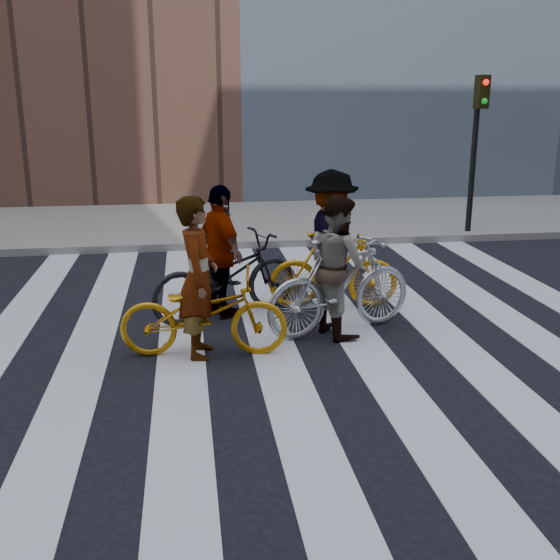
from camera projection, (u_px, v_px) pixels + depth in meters
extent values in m
plane|color=black|center=(314.00, 337.00, 8.23)|extent=(100.00, 100.00, 0.00)
cube|color=gray|center=(252.00, 222.00, 15.36)|extent=(100.00, 5.00, 0.15)
cube|color=silver|center=(89.00, 348.00, 7.85)|extent=(0.55, 10.00, 0.01)
cube|color=silver|center=(181.00, 343.00, 8.00)|extent=(0.55, 10.00, 0.01)
cube|color=silver|center=(270.00, 339.00, 8.16)|extent=(0.55, 10.00, 0.01)
cube|color=silver|center=(356.00, 334.00, 8.31)|extent=(0.55, 10.00, 0.01)
cube|color=silver|center=(439.00, 330.00, 8.46)|extent=(0.55, 10.00, 0.01)
cube|color=silver|center=(519.00, 326.00, 8.61)|extent=(0.55, 10.00, 0.01)
cylinder|color=black|center=(473.00, 162.00, 13.55)|extent=(0.12, 0.12, 3.20)
cube|color=black|center=(482.00, 92.00, 13.02)|extent=(0.22, 0.28, 0.65)
sphere|color=red|center=(486.00, 82.00, 12.83)|extent=(0.12, 0.12, 0.12)
sphere|color=#0CCC26|center=(484.00, 101.00, 12.93)|extent=(0.12, 0.12, 0.12)
imported|color=#C9820B|center=(204.00, 314.00, 7.54)|extent=(1.99, 0.87, 1.01)
imported|color=#B2B4BC|center=(341.00, 285.00, 8.24)|extent=(2.16, 1.23, 1.25)
imported|color=#F69F0D|center=(334.00, 270.00, 9.24)|extent=(1.87, 0.71, 1.10)
imported|color=black|center=(225.00, 276.00, 8.88)|extent=(2.29, 1.57, 1.14)
imported|color=slate|center=(198.00, 278.00, 7.42)|extent=(0.52, 0.72, 1.87)
imported|color=slate|center=(338.00, 265.00, 8.16)|extent=(0.91, 1.03, 1.77)
imported|color=slate|center=(331.00, 241.00, 9.11)|extent=(0.86, 1.34, 1.96)
imported|color=slate|center=(221.00, 252.00, 8.78)|extent=(0.83, 1.15, 1.81)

